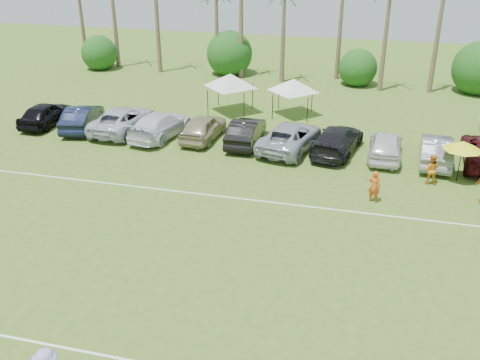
# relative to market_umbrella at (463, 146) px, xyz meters

# --- Properties ---
(field_lines) EXTENTS (80.00, 12.10, 0.01)m
(field_lines) POSITION_rel_market_umbrella_xyz_m (-12.49, -11.07, -2.10)
(field_lines) COLOR white
(field_lines) RESTS_ON ground
(palm_tree_8) EXTENTS (2.40, 2.40, 8.90)m
(palm_tree_8) POSITION_rel_market_umbrella_xyz_m (0.51, 18.93, 5.38)
(palm_tree_8) COLOR brown
(palm_tree_8) RESTS_ON ground
(bush_tree_0) EXTENTS (4.00, 4.00, 4.00)m
(bush_tree_0) POSITION_rel_market_umbrella_xyz_m (-31.49, 19.93, -0.30)
(bush_tree_0) COLOR brown
(bush_tree_0) RESTS_ON ground
(bush_tree_1) EXTENTS (4.00, 4.00, 4.00)m
(bush_tree_1) POSITION_rel_market_umbrella_xyz_m (-18.49, 19.93, -0.30)
(bush_tree_1) COLOR brown
(bush_tree_1) RESTS_ON ground
(bush_tree_2) EXTENTS (4.00, 4.00, 4.00)m
(bush_tree_2) POSITION_rel_market_umbrella_xyz_m (-6.49, 19.93, -0.30)
(bush_tree_2) COLOR brown
(bush_tree_2) RESTS_ON ground
(bush_tree_3) EXTENTS (4.00, 4.00, 4.00)m
(bush_tree_3) POSITION_rel_market_umbrella_xyz_m (3.51, 19.93, -0.30)
(bush_tree_3) COLOR brown
(bush_tree_3) RESTS_ON ground
(sideline_player_a) EXTENTS (0.73, 0.60, 1.71)m
(sideline_player_a) POSITION_rel_market_umbrella_xyz_m (-4.46, -3.68, -1.25)
(sideline_player_a) COLOR #D54F17
(sideline_player_a) RESTS_ON ground
(sideline_player_b) EXTENTS (0.85, 0.67, 1.70)m
(sideline_player_b) POSITION_rel_market_umbrella_xyz_m (-1.51, -0.72, -1.25)
(sideline_player_b) COLOR orange
(sideline_player_b) RESTS_ON ground
(canopy_tent_left) EXTENTS (4.26, 4.26, 3.45)m
(canopy_tent_left) POSITION_rel_market_umbrella_xyz_m (-15.36, 8.68, 0.85)
(canopy_tent_left) COLOR black
(canopy_tent_left) RESTS_ON ground
(canopy_tent_right) EXTENTS (3.96, 3.96, 3.21)m
(canopy_tent_right) POSITION_rel_market_umbrella_xyz_m (-10.70, 9.13, 0.65)
(canopy_tent_right) COLOR black
(canopy_tent_right) RESTS_ON ground
(market_umbrella) EXTENTS (2.11, 2.11, 2.34)m
(market_umbrella) POSITION_rel_market_umbrella_xyz_m (0.00, 0.00, 0.00)
(market_umbrella) COLOR black
(market_umbrella) RESTS_ON ground
(parked_car_0) EXTENTS (1.96, 4.86, 1.66)m
(parked_car_0) POSITION_rel_market_umbrella_xyz_m (-27.31, 2.67, -1.27)
(parked_car_0) COLOR black
(parked_car_0) RESTS_ON ground
(parked_car_1) EXTENTS (2.75, 5.28, 1.66)m
(parked_car_1) POSITION_rel_market_umbrella_xyz_m (-24.39, 2.55, -1.27)
(parked_car_1) COLOR black
(parked_car_1) RESTS_ON ground
(parked_car_2) EXTENTS (3.00, 6.07, 1.66)m
(parked_car_2) POSITION_rel_market_umbrella_xyz_m (-21.47, 2.83, -1.27)
(parked_car_2) COLOR silver
(parked_car_2) RESTS_ON ground
(parked_car_3) EXTENTS (3.20, 6.00, 1.66)m
(parked_car_3) POSITION_rel_market_umbrella_xyz_m (-18.55, 2.45, -1.27)
(parked_car_3) COLOR silver
(parked_car_3) RESTS_ON ground
(parked_car_4) EXTENTS (2.24, 4.97, 1.66)m
(parked_car_4) POSITION_rel_market_umbrella_xyz_m (-15.62, 2.73, -1.27)
(parked_car_4) COLOR tan
(parked_car_4) RESTS_ON ground
(parked_car_5) EXTENTS (1.81, 5.04, 1.66)m
(parked_car_5) POSITION_rel_market_umbrella_xyz_m (-12.70, 2.60, -1.27)
(parked_car_5) COLOR black
(parked_car_5) RESTS_ON ground
(parked_car_6) EXTENTS (3.86, 6.38, 1.66)m
(parked_car_6) POSITION_rel_market_umbrella_xyz_m (-9.78, 2.35, -1.27)
(parked_car_6) COLOR #A0A6B0
(parked_car_6) RESTS_ON ground
(parked_car_7) EXTENTS (3.34, 6.04, 1.66)m
(parked_car_7) POSITION_rel_market_umbrella_xyz_m (-6.86, 2.58, -1.27)
(parked_car_7) COLOR black
(parked_car_7) RESTS_ON ground
(parked_car_8) EXTENTS (2.08, 4.91, 1.66)m
(parked_car_8) POSITION_rel_market_umbrella_xyz_m (-3.94, 2.38, -1.27)
(parked_car_8) COLOR silver
(parked_car_8) RESTS_ON ground
(parked_car_9) EXTENTS (2.06, 5.12, 1.66)m
(parked_car_9) POSITION_rel_market_umbrella_xyz_m (-1.01, 2.33, -1.27)
(parked_car_9) COLOR gray
(parked_car_9) RESTS_ON ground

